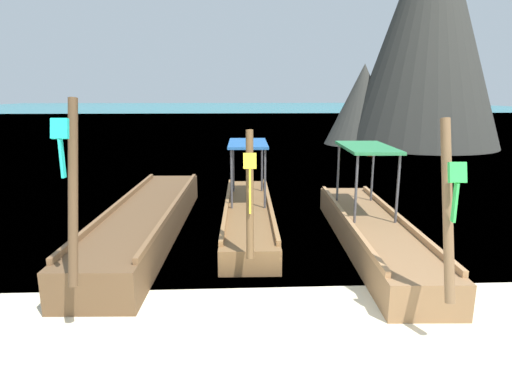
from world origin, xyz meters
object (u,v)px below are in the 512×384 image
object	(u,v)px
karst_rock	(423,32)
mooring_buoy_near	(371,152)
longtail_boat_turquoise_ribbon	(147,221)
longtail_boat_yellow_ribbon	(248,213)
longtail_boat_green_ribbon	(372,230)

from	to	relation	value
karst_rock	mooring_buoy_near	distance (m)	8.59
longtail_boat_turquoise_ribbon	mooring_buoy_near	distance (m)	13.77
longtail_boat_turquoise_ribbon	karst_rock	xyz separation A→B (m)	(12.33, 15.66, 5.91)
longtail_boat_yellow_ribbon	longtail_boat_green_ribbon	xyz separation A→B (m)	(2.42, -1.55, 0.04)
longtail_boat_yellow_ribbon	mooring_buoy_near	distance (m)	12.01
longtail_boat_green_ribbon	karst_rock	size ratio (longest dim) A/B	0.49
longtail_boat_yellow_ribbon	karst_rock	bearing A→B (deg)	56.00
karst_rock	mooring_buoy_near	bearing A→B (deg)	-130.29
longtail_boat_yellow_ribbon	longtail_boat_green_ribbon	bearing A→B (deg)	-32.60
longtail_boat_green_ribbon	mooring_buoy_near	bearing A→B (deg)	72.56
mooring_buoy_near	longtail_boat_turquoise_ribbon	bearing A→B (deg)	-127.28
karst_rock	longtail_boat_yellow_ribbon	bearing A→B (deg)	-124.00
longtail_boat_green_ribbon	mooring_buoy_near	size ratio (longest dim) A/B	11.87
longtail_boat_turquoise_ribbon	longtail_boat_yellow_ribbon	distance (m)	2.29
longtail_boat_turquoise_ribbon	longtail_boat_green_ribbon	bearing A→B (deg)	-11.13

